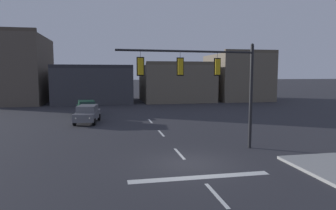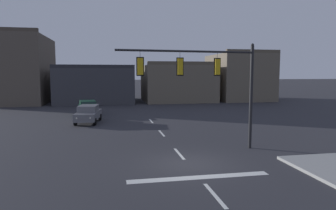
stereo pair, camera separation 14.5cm
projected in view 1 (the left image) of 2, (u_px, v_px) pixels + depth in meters
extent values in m
plane|color=#2B2B30|center=(189.00, 164.00, 15.29)|extent=(400.00, 400.00, 0.00)
cube|color=silver|center=(200.00, 177.00, 13.34)|extent=(6.40, 0.50, 0.01)
cube|color=silver|center=(216.00, 195.00, 11.38)|extent=(0.16, 2.40, 0.01)
cube|color=silver|center=(179.00, 154.00, 17.24)|extent=(0.16, 2.40, 0.01)
cube|color=silver|center=(161.00, 133.00, 23.09)|extent=(0.16, 2.40, 0.01)
cube|color=silver|center=(150.00, 121.00, 28.94)|extent=(0.16, 2.40, 0.01)
cylinder|color=black|center=(251.00, 98.00, 18.27)|extent=(0.20, 0.20, 6.19)
cylinder|color=black|center=(188.00, 51.00, 16.94)|extent=(8.08, 0.66, 0.12)
sphere|color=black|center=(252.00, 45.00, 17.94)|extent=(0.18, 0.18, 0.18)
cylinder|color=#56565B|center=(217.00, 56.00, 17.43)|extent=(0.03, 0.03, 0.35)
cube|color=gold|center=(217.00, 67.00, 17.49)|extent=(0.32, 0.26, 0.90)
sphere|color=red|center=(216.00, 62.00, 17.59)|extent=(0.20, 0.20, 0.20)
sphere|color=#2D2314|center=(216.00, 67.00, 17.62)|extent=(0.20, 0.20, 0.20)
sphere|color=black|center=(216.00, 72.00, 17.65)|extent=(0.20, 0.20, 0.20)
cube|color=black|center=(217.00, 67.00, 17.47)|extent=(0.42, 0.06, 1.02)
cylinder|color=#56565B|center=(180.00, 55.00, 16.85)|extent=(0.03, 0.03, 0.35)
cube|color=gold|center=(180.00, 67.00, 16.91)|extent=(0.32, 0.26, 0.90)
sphere|color=red|center=(179.00, 62.00, 17.01)|extent=(0.20, 0.20, 0.20)
sphere|color=#2D2314|center=(179.00, 67.00, 17.04)|extent=(0.20, 0.20, 0.20)
sphere|color=black|center=(179.00, 72.00, 17.07)|extent=(0.20, 0.20, 0.20)
cube|color=black|center=(180.00, 67.00, 16.89)|extent=(0.42, 0.06, 1.02)
cylinder|color=#56565B|center=(140.00, 55.00, 16.27)|extent=(0.03, 0.03, 0.35)
cube|color=gold|center=(140.00, 66.00, 16.33)|extent=(0.32, 0.26, 0.90)
sphere|color=red|center=(140.00, 61.00, 16.43)|extent=(0.20, 0.20, 0.20)
sphere|color=#2D2314|center=(140.00, 67.00, 16.46)|extent=(0.20, 0.20, 0.20)
sphere|color=black|center=(140.00, 72.00, 16.49)|extent=(0.20, 0.20, 0.20)
cube|color=black|center=(140.00, 66.00, 16.31)|extent=(0.42, 0.06, 1.02)
cube|color=#143D28|center=(86.00, 109.00, 32.98)|extent=(2.44, 4.62, 0.70)
cube|color=#143D28|center=(86.00, 103.00, 32.77)|extent=(1.95, 2.68, 0.56)
cube|color=#2D3842|center=(86.00, 103.00, 33.49)|extent=(1.54, 0.47, 0.47)
cube|color=#2D3842|center=(87.00, 104.00, 31.68)|extent=(1.54, 0.44, 0.46)
cylinder|color=black|center=(78.00, 111.00, 34.09)|extent=(0.31, 0.67, 0.64)
cylinder|color=black|center=(93.00, 110.00, 34.67)|extent=(0.31, 0.67, 0.64)
cylinder|color=black|center=(79.00, 114.00, 31.38)|extent=(0.31, 0.67, 0.64)
cylinder|color=black|center=(96.00, 114.00, 31.95)|extent=(0.31, 0.67, 0.64)
sphere|color=silver|center=(80.00, 107.00, 34.82)|extent=(0.16, 0.16, 0.16)
sphere|color=silver|center=(90.00, 106.00, 35.21)|extent=(0.16, 0.16, 0.16)
cube|color=maroon|center=(88.00, 110.00, 30.93)|extent=(1.36, 0.24, 0.12)
cube|color=slate|center=(87.00, 115.00, 27.91)|extent=(2.31, 4.58, 0.70)
cube|color=slate|center=(87.00, 108.00, 27.99)|extent=(1.88, 2.64, 0.56)
cube|color=#2D3842|center=(86.00, 110.00, 27.23)|extent=(1.54, 0.43, 0.47)
cube|color=#2D3842|center=(90.00, 107.00, 29.15)|extent=(1.53, 0.40, 0.46)
cylinder|color=black|center=(94.00, 122.00, 26.57)|extent=(0.29, 0.66, 0.64)
cylinder|color=black|center=(74.00, 122.00, 26.44)|extent=(0.29, 0.66, 0.64)
cylinder|color=black|center=(99.00, 117.00, 29.45)|extent=(0.29, 0.66, 0.64)
cylinder|color=black|center=(81.00, 117.00, 29.32)|extent=(0.29, 0.66, 0.64)
sphere|color=silver|center=(89.00, 118.00, 25.79)|extent=(0.16, 0.16, 0.16)
sphere|color=silver|center=(76.00, 118.00, 25.70)|extent=(0.16, 0.16, 0.16)
cube|color=maroon|center=(91.00, 111.00, 30.06)|extent=(1.36, 0.20, 0.12)
cube|color=brown|center=(20.00, 70.00, 46.38)|extent=(7.82, 12.97, 10.11)
cube|color=#493F35|center=(5.00, 29.00, 39.79)|extent=(7.82, 0.60, 0.50)
cube|color=#38383D|center=(94.00, 85.00, 48.22)|extent=(11.55, 11.85, 5.27)
cube|color=#2B2B30|center=(92.00, 66.00, 42.43)|extent=(11.55, 0.60, 0.50)
cube|color=#665B4C|center=(176.00, 83.00, 50.03)|extent=(11.05, 10.36, 5.81)
cube|color=brown|center=(183.00, 63.00, 44.93)|extent=(11.05, 0.60, 0.50)
cube|color=#665B4C|center=(237.00, 77.00, 52.38)|extent=(8.82, 11.02, 7.71)
cube|color=brown|center=(252.00, 51.00, 46.87)|extent=(8.82, 0.60, 0.50)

